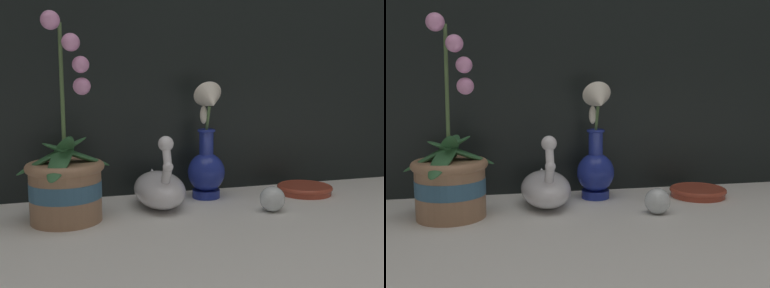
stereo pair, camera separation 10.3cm
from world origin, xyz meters
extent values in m
plane|color=silver|center=(0.00, 0.00, 0.00)|extent=(2.80, 2.80, 0.00)
cylinder|color=#9E7556|center=(-0.32, 0.12, 0.06)|extent=(0.15, 0.15, 0.12)
cylinder|color=#386689|center=(-0.32, 0.12, 0.07)|extent=(0.15, 0.15, 0.03)
torus|color=#9E7556|center=(-0.32, 0.12, 0.11)|extent=(0.16, 0.16, 0.02)
cylinder|color=#4C6B3D|center=(-0.32, 0.12, 0.26)|extent=(0.01, 0.04, 0.28)
ellipsoid|color=#2D6038|center=(-0.29, 0.12, 0.14)|extent=(0.15, 0.07, 0.07)
ellipsoid|color=#2D6038|center=(-0.32, 0.14, 0.14)|extent=(0.07, 0.18, 0.10)
ellipsoid|color=#2D6038|center=(-0.34, 0.12, 0.14)|extent=(0.15, 0.05, 0.08)
ellipsoid|color=#2D6038|center=(-0.32, 0.09, 0.14)|extent=(0.08, 0.16, 0.08)
sphere|color=#DB8EC6|center=(-0.33, 0.11, 0.41)|extent=(0.04, 0.04, 0.04)
sphere|color=#DB8EC6|center=(-0.30, 0.10, 0.36)|extent=(0.04, 0.04, 0.04)
sphere|color=#DB8EC6|center=(-0.28, 0.10, 0.32)|extent=(0.03, 0.03, 0.03)
sphere|color=#DB8EC6|center=(-0.28, 0.10, 0.28)|extent=(0.04, 0.04, 0.04)
ellipsoid|color=white|center=(-0.11, 0.17, 0.04)|extent=(0.11, 0.20, 0.08)
cone|color=white|center=(-0.11, 0.24, 0.05)|extent=(0.06, 0.07, 0.07)
cylinder|color=white|center=(-0.11, 0.10, 0.09)|extent=(0.02, 0.05, 0.06)
sphere|color=white|center=(-0.11, 0.08, 0.11)|extent=(0.02, 0.02, 0.02)
cylinder|color=white|center=(-0.11, 0.09, 0.13)|extent=(0.02, 0.04, 0.05)
sphere|color=white|center=(-0.11, 0.10, 0.16)|extent=(0.03, 0.03, 0.03)
cylinder|color=navy|center=(0.02, 0.22, 0.01)|extent=(0.07, 0.07, 0.02)
ellipsoid|color=navy|center=(0.02, 0.22, 0.06)|extent=(0.09, 0.09, 0.10)
cylinder|color=navy|center=(0.02, 0.22, 0.14)|extent=(0.04, 0.04, 0.06)
torus|color=navy|center=(0.02, 0.22, 0.17)|extent=(0.05, 0.05, 0.01)
cylinder|color=#567A47|center=(0.02, 0.21, 0.20)|extent=(0.01, 0.03, 0.06)
cone|color=white|center=(0.02, 0.19, 0.25)|extent=(0.07, 0.08, 0.09)
ellipsoid|color=white|center=(0.02, 0.21, 0.21)|extent=(0.02, 0.02, 0.04)
sphere|color=silver|center=(0.13, 0.06, 0.03)|extent=(0.06, 0.06, 0.06)
cylinder|color=#A8422D|center=(0.28, 0.18, 0.01)|extent=(0.13, 0.13, 0.02)
torus|color=#A8422D|center=(0.28, 0.18, 0.02)|extent=(0.14, 0.14, 0.01)
camera|label=1|loc=(-0.33, -0.83, 0.29)|focal=42.00mm
camera|label=2|loc=(-0.23, -0.85, 0.29)|focal=42.00mm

